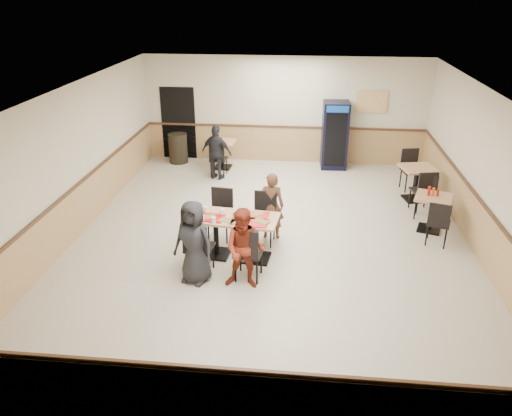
# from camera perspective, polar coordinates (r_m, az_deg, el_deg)

# --- Properties ---
(ground) EXTENTS (10.00, 10.00, 0.00)m
(ground) POSITION_cam_1_polar(r_m,az_deg,el_deg) (10.23, 1.71, -3.57)
(ground) COLOR beige
(ground) RESTS_ON ground
(room_shell) EXTENTS (10.00, 10.00, 10.00)m
(room_shell) POSITION_cam_1_polar(r_m,az_deg,el_deg) (12.37, 10.89, 3.97)
(room_shell) COLOR silver
(room_shell) RESTS_ON ground
(main_table) EXTENTS (1.63, 0.94, 0.84)m
(main_table) POSITION_cam_1_polar(r_m,az_deg,el_deg) (9.34, -2.31, -2.61)
(main_table) COLOR black
(main_table) RESTS_ON ground
(main_chairs) EXTENTS (1.57, 1.96, 1.06)m
(main_chairs) POSITION_cam_1_polar(r_m,az_deg,el_deg) (9.37, -2.64, -2.72)
(main_chairs) COLOR black
(main_chairs) RESTS_ON ground
(diner_woman_left) EXTENTS (0.85, 0.70, 1.50)m
(diner_woman_left) POSITION_cam_1_polar(r_m,az_deg,el_deg) (8.58, -7.13, -3.91)
(diner_woman_left) COLOR black
(diner_woman_left) RESTS_ON ground
(diner_woman_right) EXTENTS (0.73, 0.59, 1.44)m
(diner_woman_right) POSITION_cam_1_polar(r_m,az_deg,el_deg) (8.37, -1.29, -4.72)
(diner_woman_right) COLOR maroon
(diner_woman_right) RESTS_ON ground
(diner_man_opposite) EXTENTS (0.53, 0.37, 1.40)m
(diner_man_opposite) POSITION_cam_1_polar(r_m,az_deg,el_deg) (10.02, 1.77, 0.26)
(diner_man_opposite) COLOR brown
(diner_man_opposite) RESTS_ON ground
(lone_diner) EXTENTS (0.92, 0.60, 1.46)m
(lone_diner) POSITION_cam_1_polar(r_m,az_deg,el_deg) (13.20, -4.51, 6.33)
(lone_diner) COLOR black
(lone_diner) RESTS_ON ground
(tabletop_clutter) EXTENTS (1.39, 0.72, 0.12)m
(tabletop_clutter) POSITION_cam_1_polar(r_m,az_deg,el_deg) (9.15, -2.47, -1.10)
(tabletop_clutter) COLOR red
(tabletop_clutter) RESTS_ON main_table
(side_table_near) EXTENTS (0.90, 0.90, 0.77)m
(side_table_near) POSITION_cam_1_polar(r_m,az_deg,el_deg) (11.02, 19.48, 0.01)
(side_table_near) COLOR black
(side_table_near) RESTS_ON ground
(side_table_near_chair_south) EXTENTS (0.57, 0.57, 0.97)m
(side_table_near_chair_south) POSITION_cam_1_polar(r_m,az_deg,el_deg) (10.49, 20.15, -1.48)
(side_table_near_chair_south) COLOR black
(side_table_near_chair_south) RESTS_ON ground
(side_table_near_chair_north) EXTENTS (0.57, 0.57, 0.97)m
(side_table_near_chair_north) POSITION_cam_1_polar(r_m,az_deg,el_deg) (11.58, 18.84, 1.14)
(side_table_near_chair_north) COLOR black
(side_table_near_chair_north) RESTS_ON ground
(side_table_far) EXTENTS (0.91, 0.91, 0.82)m
(side_table_far) POSITION_cam_1_polar(r_m,az_deg,el_deg) (12.48, 17.91, 3.24)
(side_table_far) COLOR black
(side_table_far) RESTS_ON ground
(side_table_far_chair_south) EXTENTS (0.57, 0.57, 1.04)m
(side_table_far_chair_south) POSITION_cam_1_polar(r_m,az_deg,el_deg) (11.89, 18.47, 1.99)
(side_table_far_chair_south) COLOR black
(side_table_far_chair_south) RESTS_ON ground
(side_table_far_chair_north) EXTENTS (0.57, 0.57, 1.04)m
(side_table_far_chair_north) POSITION_cam_1_polar(r_m,az_deg,el_deg) (13.10, 17.37, 4.16)
(side_table_far_chair_north) COLOR black
(side_table_far_chair_north) RESTS_ON ground
(condiment_caddy) EXTENTS (0.23, 0.06, 0.20)m
(condiment_caddy) POSITION_cam_1_polar(r_m,az_deg,el_deg) (10.93, 19.52, 1.78)
(condiment_caddy) COLOR red
(condiment_caddy) RESTS_ON side_table_near
(back_table) EXTENTS (0.77, 0.77, 0.78)m
(back_table) POSITION_cam_1_polar(r_m,az_deg,el_deg) (14.09, -3.86, 6.60)
(back_table) COLOR black
(back_table) RESTS_ON ground
(back_table_chair_lone) EXTENTS (0.48, 0.48, 0.98)m
(back_table_chair_lone) POSITION_cam_1_polar(r_m,az_deg,el_deg) (13.52, -4.29, 5.70)
(back_table_chair_lone) COLOR black
(back_table_chair_lone) RESTS_ON ground
(pepsi_cooler) EXTENTS (0.73, 0.74, 1.86)m
(pepsi_cooler) POSITION_cam_1_polar(r_m,az_deg,el_deg) (14.18, 8.99, 8.22)
(pepsi_cooler) COLOR black
(pepsi_cooler) RESTS_ON ground
(trash_bin) EXTENTS (0.54, 0.54, 0.85)m
(trash_bin) POSITION_cam_1_polar(r_m,az_deg,el_deg) (14.72, -8.89, 6.77)
(trash_bin) COLOR black
(trash_bin) RESTS_ON ground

